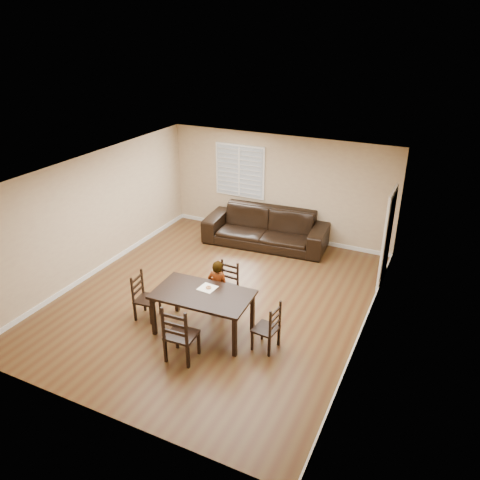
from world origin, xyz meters
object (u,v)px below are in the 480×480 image
Objects in this scene: sofa at (266,228)px; chair_near at (228,284)px; chair_left at (142,297)px; dining_table at (203,297)px; child at (218,288)px; chair_far at (178,338)px; donut at (209,287)px; chair_right at (272,330)px.

chair_near is at bearing -87.29° from sofa.
chair_left is 0.30× the size of sofa.
dining_table is at bearing -84.84° from chair_near.
child reaches higher than chair_near.
chair_far is (0.09, -2.03, 0.08)m from chair_near.
chair_near is at bearing -90.99° from chair_far.
sofa is at bearing -86.45° from child.
child is 3.36m from sofa.
child is 0.51m from donut.
chair_far is 1.60m from chair_right.
chair_left reaches higher than donut.
chair_left is at bearing -134.57° from chair_near.
chair_far is (0.05, -0.93, -0.24)m from dining_table.
dining_table is 1.96× the size of chair_right.
chair_far is 1.57m from child.
chair_left is at bearing -35.71° from chair_far.
sofa is at bearing 93.42° from dining_table.
chair_far is at bearing -89.42° from sofa.
chair_right is at bearing -145.89° from chair_far.
chair_near is 1.00m from donut.
chair_left is (-1.32, -0.07, -0.31)m from dining_table.
chair_far reaches higher than chair_right.
chair_near is 1.71m from chair_right.
chair_near reaches higher than dining_table.
dining_table is 0.65m from child.
chair_right is at bearing -71.00° from sofa.
dining_table is 1.14m from chair_near.
chair_near is 0.99× the size of chair_right.
sofa is (-0.39, 2.87, 0.04)m from chair_near.
chair_right is (1.36, -1.05, 0.00)m from chair_near.
chair_near is 8.90× the size of donut.
chair_left reaches higher than chair_right.
child is (-0.03, 0.63, -0.15)m from dining_table.
chair_right is 0.30× the size of sofa.
chair_right is at bearing -0.73° from dining_table.
chair_far is 0.35× the size of sofa.
chair_far is 1.18× the size of chair_right.
dining_table is 1.98× the size of chair_near.
chair_left is 1.42m from donut.
dining_table is at bearing -82.06° from chair_right.
sofa is (-0.40, 3.33, -0.13)m from child.
chair_far reaches higher than chair_left.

